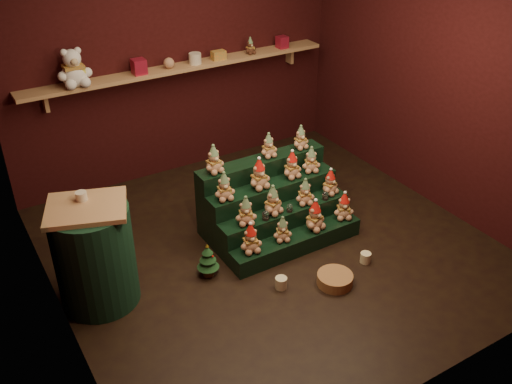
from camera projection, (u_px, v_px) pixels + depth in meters
ground at (271, 247)px, 5.63m from camera, size 4.00×4.00×0.00m
back_wall at (175, 54)px, 6.42m from camera, size 4.00×0.10×2.80m
front_wall at (458, 232)px, 3.41m from camera, size 4.00×0.10×2.80m
left_wall at (28, 176)px, 4.00m from camera, size 0.10×4.00×2.80m
right_wall at (441, 75)px, 5.83m from camera, size 0.10×4.00×2.80m
back_shelf at (182, 68)px, 6.34m from camera, size 3.60×0.26×0.24m
riser_tier_front at (297, 243)px, 5.54m from camera, size 1.40×0.22×0.18m
riser_tier_midfront at (284, 224)px, 5.65m from camera, size 1.40×0.22×0.36m
riser_tier_midback at (273, 206)px, 5.77m from camera, size 1.40×0.22×0.54m
riser_tier_back at (261, 189)px, 5.88m from camera, size 1.40×0.22×0.72m
teddy_0 at (251, 238)px, 5.20m from camera, size 0.23×0.22×0.29m
teddy_1 at (282, 229)px, 5.36m from camera, size 0.22×0.21×0.25m
teddy_2 at (315, 215)px, 5.51m from camera, size 0.27×0.26×0.31m
teddy_3 at (344, 206)px, 5.68m from camera, size 0.26×0.25×0.28m
teddy_4 at (246, 211)px, 5.27m from camera, size 0.25×0.24×0.28m
teddy_5 at (273, 200)px, 5.43m from camera, size 0.27×0.25×0.29m
teddy_6 at (305, 192)px, 5.58m from camera, size 0.23×0.22×0.27m
teddy_7 at (330, 182)px, 5.75m from camera, size 0.23×0.22×0.27m
teddy_8 at (224, 186)px, 5.31m from camera, size 0.22×0.20×0.28m
teddy_9 at (259, 174)px, 5.48m from camera, size 0.24×0.22×0.31m
teddy_10 at (292, 165)px, 5.67m from camera, size 0.21×0.19×0.28m
teddy_11 at (311, 160)px, 5.78m from camera, size 0.24×0.23×0.27m
teddy_12 at (214, 159)px, 5.39m from camera, size 0.23×0.21×0.28m
teddy_13 at (268, 145)px, 5.68m from camera, size 0.18×0.16×0.25m
teddy_14 at (301, 137)px, 5.84m from camera, size 0.18×0.17×0.25m
snow_globe_a at (266, 215)px, 5.38m from camera, size 0.07×0.07×0.10m
snow_globe_b at (290, 208)px, 5.50m from camera, size 0.06×0.06×0.08m
snow_globe_c at (325, 195)px, 5.69m from camera, size 0.07×0.07×0.09m
side_table at (95, 255)px, 4.74m from camera, size 0.76×0.70×0.96m
table_ornament at (81, 196)px, 4.55m from camera, size 0.09×0.09×0.07m
mini_christmas_tree at (208, 260)px, 5.17m from camera, size 0.20×0.20×0.35m
mug_left at (281, 283)px, 5.08m from camera, size 0.11×0.11×0.11m
mug_right at (365, 258)px, 5.40m from camera, size 0.10×0.10×0.10m
wicker_basket at (335, 279)px, 5.12m from camera, size 0.35×0.35×0.10m
white_bear at (72, 62)px, 5.65m from camera, size 0.35×0.32×0.49m
brown_bear at (250, 46)px, 6.64m from camera, size 0.15×0.14×0.19m
gift_tin_red_a at (139, 67)px, 6.05m from camera, size 0.14×0.14×0.16m
gift_tin_cream at (195, 58)px, 6.35m from camera, size 0.14×0.14×0.12m
gift_tin_red_b at (282, 42)px, 6.86m from camera, size 0.12×0.12×0.14m
shelf_plush_ball at (169, 63)px, 6.21m from camera, size 0.12×0.12×0.12m
scarf_gift_box at (218, 55)px, 6.49m from camera, size 0.16×0.10×0.10m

